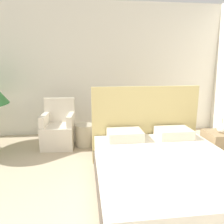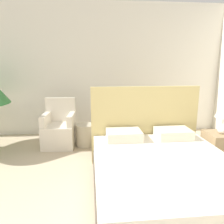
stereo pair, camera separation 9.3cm
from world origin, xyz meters
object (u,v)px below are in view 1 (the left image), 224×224
(nightstand, at_px, (218,148))
(table_lamp, at_px, (224,111))
(bed, at_px, (164,171))
(armchair_near_window_left, at_px, (59,132))
(side_table, at_px, (85,135))
(armchair_near_window_right, at_px, (110,130))

(nightstand, distance_m, table_lamp, 0.61)
(bed, relative_size, armchair_near_window_left, 2.20)
(bed, distance_m, nightstand, 1.30)
(side_table, bearing_deg, bed, -60.20)
(bed, bearing_deg, table_lamp, 28.35)
(bed, xyz_separation_m, armchair_near_window_left, (-1.49, 1.75, 0.02))
(armchair_near_window_left, distance_m, nightstand, 2.85)
(bed, bearing_deg, side_table, 119.80)
(bed, height_order, side_table, bed)
(armchair_near_window_left, distance_m, side_table, 0.51)
(armchair_near_window_right, xyz_separation_m, nightstand, (1.62, -1.11, -0.03))
(bed, height_order, armchair_near_window_left, bed)
(armchair_near_window_right, bearing_deg, armchair_near_window_left, 174.73)
(bed, bearing_deg, nightstand, 29.37)
(bed, height_order, nightstand, bed)
(table_lamp, relative_size, side_table, 1.20)
(armchair_near_window_right, relative_size, table_lamp, 1.78)
(armchair_near_window_left, bearing_deg, bed, -45.47)
(armchair_near_window_right, distance_m, table_lamp, 2.06)
(armchair_near_window_left, bearing_deg, side_table, 0.64)
(nightstand, xyz_separation_m, table_lamp, (0.00, -0.02, 0.61))
(armchair_near_window_right, height_order, nightstand, armchair_near_window_right)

